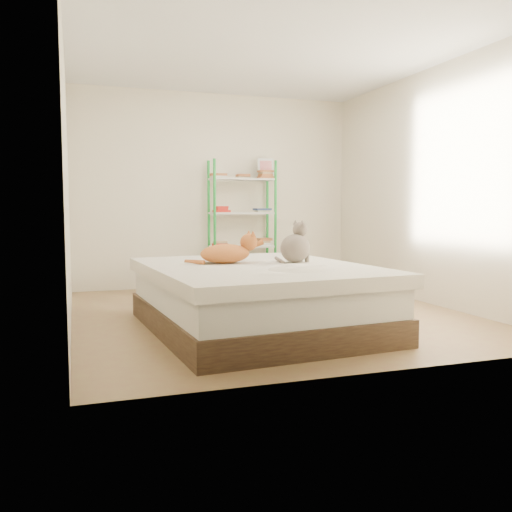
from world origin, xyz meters
name	(u,v)px	position (x,y,z in m)	size (l,w,h in m)	color
room	(269,184)	(0.00, 0.00, 1.30)	(3.81, 4.21, 2.61)	#9D8652
bed	(256,297)	(-0.35, -0.65, 0.29)	(1.96, 2.37, 0.57)	brown
orange_cat	(225,251)	(-0.57, -0.43, 0.68)	(0.55, 0.29, 0.22)	orange
grey_cat	(295,242)	(0.05, -0.55, 0.76)	(0.27, 0.33, 0.37)	gray
shelf_unit	(243,221)	(0.31, 1.88, 0.89)	(0.90, 0.36, 1.74)	green
cardboard_box	(315,282)	(0.83, 0.67, 0.20)	(0.57, 0.54, 0.45)	#9E865A
white_bin	(168,278)	(-0.77, 1.53, 0.21)	(0.42, 0.39, 0.42)	white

